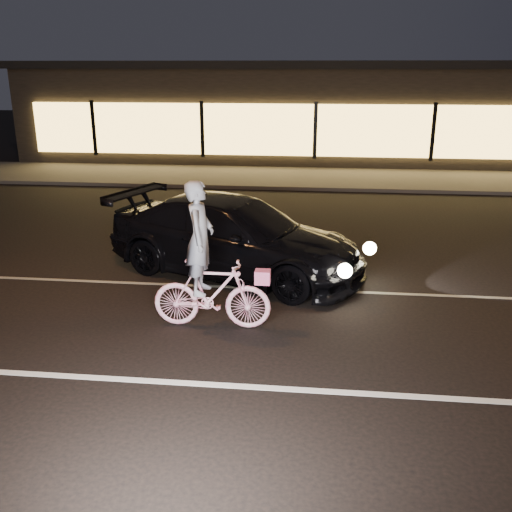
# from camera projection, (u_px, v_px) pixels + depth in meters

# --- Properties ---
(ground) EXTENTS (90.00, 90.00, 0.00)m
(ground) POSITION_uv_depth(u_px,v_px,m) (301.00, 338.00, 8.83)
(ground) COLOR black
(ground) RESTS_ON ground
(lane_stripe_near) EXTENTS (60.00, 0.12, 0.01)m
(lane_stripe_near) POSITION_uv_depth(u_px,v_px,m) (297.00, 390.00, 7.41)
(lane_stripe_near) COLOR silver
(lane_stripe_near) RESTS_ON ground
(lane_stripe_far) EXTENTS (60.00, 0.10, 0.01)m
(lane_stripe_far) POSITION_uv_depth(u_px,v_px,m) (304.00, 290.00, 10.71)
(lane_stripe_far) COLOR gray
(lane_stripe_far) RESTS_ON ground
(sidewalk) EXTENTS (30.00, 4.00, 0.12)m
(sidewalk) POSITION_uv_depth(u_px,v_px,m) (313.00, 178.00, 21.07)
(sidewalk) COLOR #383533
(sidewalk) RESTS_ON ground
(storefront) EXTENTS (25.40, 8.42, 4.20)m
(storefront) POSITION_uv_depth(u_px,v_px,m) (317.00, 109.00, 26.03)
(storefront) COLOR black
(storefront) RESTS_ON ground
(cyclist) EXTENTS (1.89, 0.65, 2.38)m
(cyclist) POSITION_uv_depth(u_px,v_px,m) (208.00, 277.00, 8.96)
(cyclist) COLOR #FF558E
(cyclist) RESTS_ON ground
(sedan) EXTENTS (5.72, 3.95, 1.54)m
(sedan) POSITION_uv_depth(u_px,v_px,m) (235.00, 237.00, 11.36)
(sedan) COLOR black
(sedan) RESTS_ON ground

